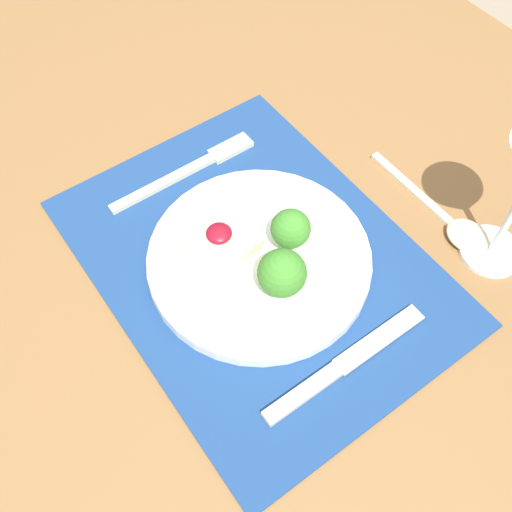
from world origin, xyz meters
name	(u,v)px	position (x,y,z in m)	size (l,w,h in m)	color
ground_plane	(256,450)	(0.00, 0.00, 0.00)	(8.00, 8.00, 0.00)	gray
dining_table	(256,296)	(0.00, 0.00, 0.70)	(1.51, 1.15, 0.78)	brown
placemat	(256,261)	(0.00, 0.00, 0.78)	(0.45, 0.33, 0.00)	navy
dinner_plate	(257,259)	(0.01, 0.00, 0.80)	(0.25, 0.25, 0.08)	white
fork	(193,167)	(-0.16, 0.02, 0.79)	(0.02, 0.21, 0.01)	beige
knife	(335,370)	(0.16, -0.01, 0.79)	(0.02, 0.21, 0.01)	beige
spoon	(455,225)	(0.10, 0.22, 0.79)	(0.19, 0.04, 0.02)	beige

